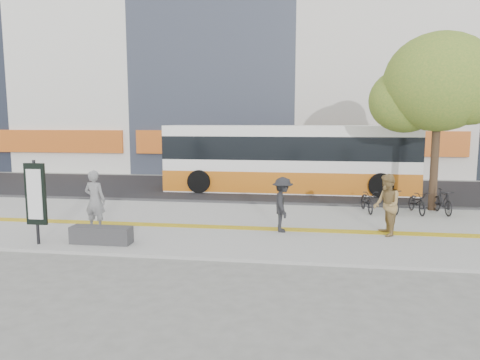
# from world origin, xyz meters

# --- Properties ---
(ground) EXTENTS (120.00, 120.00, 0.00)m
(ground) POSITION_xyz_m (0.00, 0.00, 0.00)
(ground) COLOR slate
(ground) RESTS_ON ground
(sidewalk) EXTENTS (40.00, 7.00, 0.08)m
(sidewalk) POSITION_xyz_m (0.00, 1.50, 0.04)
(sidewalk) COLOR gray
(sidewalk) RESTS_ON ground
(tactile_strip) EXTENTS (40.00, 0.45, 0.01)m
(tactile_strip) POSITION_xyz_m (0.00, 1.00, 0.09)
(tactile_strip) COLOR gold
(tactile_strip) RESTS_ON sidewalk
(street) EXTENTS (40.00, 8.00, 0.06)m
(street) POSITION_xyz_m (0.00, 9.00, 0.03)
(street) COLOR black
(street) RESTS_ON ground
(curb) EXTENTS (40.00, 0.25, 0.14)m
(curb) POSITION_xyz_m (0.00, 5.00, 0.07)
(curb) COLOR #323234
(curb) RESTS_ON ground
(bench) EXTENTS (1.60, 0.45, 0.45)m
(bench) POSITION_xyz_m (-2.60, -1.20, 0.30)
(bench) COLOR #323234
(bench) RESTS_ON sidewalk
(signboard) EXTENTS (0.55, 0.10, 2.20)m
(signboard) POSITION_xyz_m (-4.20, -1.51, 1.37)
(signboard) COLOR black
(signboard) RESTS_ON sidewalk
(street_tree) EXTENTS (4.40, 3.80, 6.31)m
(street_tree) POSITION_xyz_m (7.18, 4.82, 4.51)
(street_tree) COLOR #312416
(street_tree) RESTS_ON sidewalk
(bus) EXTENTS (11.25, 2.67, 3.00)m
(bus) POSITION_xyz_m (1.89, 8.50, 1.47)
(bus) COLOR white
(bus) RESTS_ON street
(bicycle_row) EXTENTS (3.18, 1.55, 0.87)m
(bicycle_row) POSITION_xyz_m (6.06, 4.00, 0.49)
(bicycle_row) COLOR black
(bicycle_row) RESTS_ON sidewalk
(seated_woman) EXTENTS (0.69, 0.50, 1.77)m
(seated_woman) POSITION_xyz_m (-3.40, 0.11, 0.97)
(seated_woman) COLOR black
(seated_woman) RESTS_ON sidewalk
(pedestrian_tan) EXTENTS (0.75, 0.92, 1.73)m
(pedestrian_tan) POSITION_xyz_m (4.91, 0.76, 0.95)
(pedestrian_tan) COLOR olive
(pedestrian_tan) RESTS_ON sidewalk
(pedestrian_dark) EXTENTS (0.71, 1.09, 1.59)m
(pedestrian_dark) POSITION_xyz_m (2.02, 0.75, 0.88)
(pedestrian_dark) COLOR black
(pedestrian_dark) RESTS_ON sidewalk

